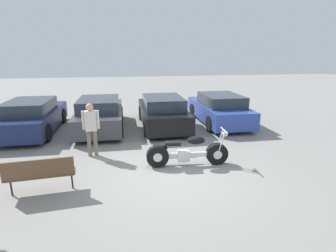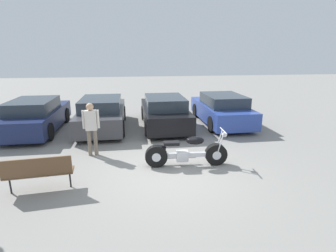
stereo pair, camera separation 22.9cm
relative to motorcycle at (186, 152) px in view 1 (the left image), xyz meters
name	(u,v)px [view 1 (the left image)]	position (x,y,z in m)	size (l,w,h in m)	color
ground_plane	(173,172)	(-0.47, -0.37, -0.40)	(60.00, 60.00, 0.00)	gray
motorcycle	(186,152)	(0.00, 0.00, 0.00)	(2.39, 0.62, 1.05)	black
parked_car_navy	(33,117)	(-5.39, 4.24, 0.26)	(1.88, 4.39, 1.37)	#19234C
parked_car_dark_grey	(100,114)	(-2.72, 4.28, 0.26)	(1.88, 4.39, 1.37)	#3D3D42
parked_car_black	(162,112)	(-0.05, 4.24, 0.26)	(1.88, 4.39, 1.37)	black
parked_car_blue	(219,109)	(2.62, 4.42, 0.26)	(1.88, 4.39, 1.37)	#2D479E
park_bench	(40,172)	(-3.68, -0.99, 0.14)	(1.55, 0.54, 0.89)	brown
person_standing	(91,125)	(-2.74, 1.20, 0.61)	(0.52, 0.23, 1.70)	#726656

